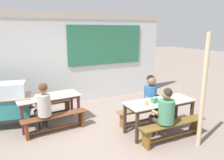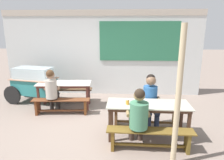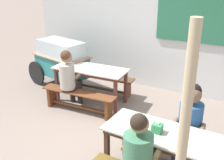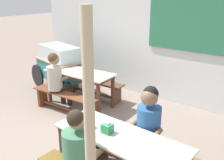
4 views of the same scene
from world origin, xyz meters
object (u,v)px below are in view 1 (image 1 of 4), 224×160
dining_table_near (160,104)px  bench_near_front (173,129)px  bench_near_back (147,113)px  tissue_box (154,100)px  person_right_near_table (152,97)px  condiment_jar (146,102)px  dining_table_far (49,99)px  person_near_front (164,111)px  bench_far_back (45,108)px  wooden_support_post (203,92)px  bench_far_front (56,121)px  food_cart (0,102)px  person_left_back_turned (43,105)px

dining_table_near → bench_near_front: size_ratio=1.05×
bench_near_back → tissue_box: (-0.19, -0.53, 0.53)m
person_right_near_table → condiment_jar: 0.75m
dining_table_far → person_near_front: 2.85m
bench_far_back → condiment_jar: size_ratio=13.47×
dining_table_near → wooden_support_post: 1.08m
bench_far_back → bench_far_front: (0.07, -1.00, -0.02)m
bench_far_back → food_cart: size_ratio=0.85×
food_cart → wooden_support_post: wooden_support_post is taller
dining_table_near → person_near_front: size_ratio=1.40×
dining_table_near → person_right_near_table: bearing=75.8°
bench_near_front → condiment_jar: (-0.43, 0.43, 0.53)m
bench_far_back → person_left_back_turned: 1.06m
bench_far_front → tissue_box: tissue_box is taller
dining_table_far → food_cart: bearing=160.9°
dining_table_near → tissue_box: bearing=-170.7°
tissue_box → person_right_near_table: bearing=57.9°
tissue_box → condiment_jar: tissue_box is taller
dining_table_far → bench_near_back: bearing=-25.5°
tissue_box → person_left_back_turned: bearing=153.1°
wooden_support_post → person_near_front: bearing=141.2°
bench_far_back → bench_near_back: size_ratio=0.94×
dining_table_near → food_cart: size_ratio=0.95×
dining_table_near → person_left_back_turned: bearing=155.4°
tissue_box → bench_near_back: bearing=70.4°
person_near_front → person_left_back_turned: person_left_back_turned is taller
bench_near_front → food_cart: size_ratio=0.91×
person_left_back_turned → person_right_near_table: (2.57, -0.70, 0.02)m
dining_table_far → tissue_box: bearing=-37.9°
condiment_jar → bench_near_back: bearing=52.0°
bench_near_front → tissue_box: (-0.17, 0.47, 0.54)m
bench_far_front → food_cart: size_ratio=0.87×
person_left_back_turned → bench_far_back: bearing=79.5°
person_right_near_table → condiment_jar: person_right_near_table is taller
dining_table_near → wooden_support_post: (0.34, -0.90, 0.50)m
bench_near_back → person_left_back_turned: person_left_back_turned is taller
tissue_box → wooden_support_post: size_ratio=0.06×
wooden_support_post → bench_near_back: bearing=103.4°
dining_table_far → food_cart: size_ratio=0.87×
person_left_back_turned → dining_table_far: bearing=64.9°
food_cart → condiment_jar: 3.55m
person_left_back_turned → condiment_jar: (2.03, -1.20, 0.11)m
bench_near_front → condiment_jar: bearing=134.4°
bench_far_back → condiment_jar: 2.89m
bench_far_front → person_near_front: person_near_front is taller
bench_far_front → tissue_box: (2.04, -1.11, 0.55)m
person_near_front → tissue_box: 0.43m
bench_far_front → wooden_support_post: (2.56, -1.98, 0.91)m
bench_near_front → bench_far_front: bearing=144.3°
bench_near_back → tissue_box: bearing=-109.6°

